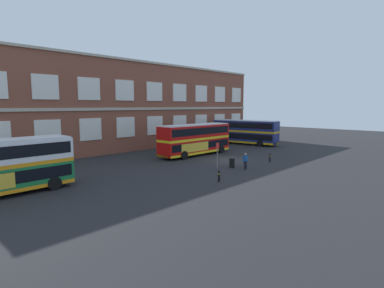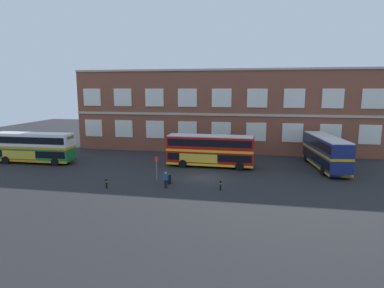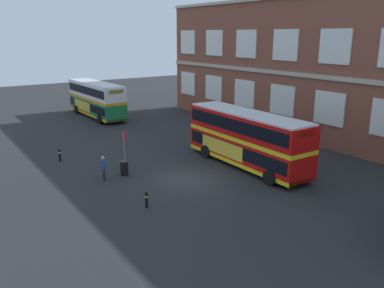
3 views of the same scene
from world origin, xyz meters
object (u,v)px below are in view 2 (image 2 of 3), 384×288
(bus_stand_flag, at_px, (157,166))
(safety_bollard_east, at_px, (106,183))
(double_decker_far, at_px, (326,152))
(double_decker_middle, at_px, (210,150))
(waiting_passenger, at_px, (166,179))
(station_litter_bin, at_px, (169,179))
(double_decker_near, at_px, (33,147))
(safety_bollard_west, at_px, (220,185))

(bus_stand_flag, height_order, safety_bollard_east, bus_stand_flag)
(double_decker_far, height_order, bus_stand_flag, double_decker_far)
(double_decker_middle, distance_m, safety_bollard_east, 14.40)
(double_decker_far, distance_m, waiting_passenger, 21.05)
(station_litter_bin, bearing_deg, double_decker_near, 163.34)
(safety_bollard_east, bearing_deg, double_decker_far, 28.67)
(double_decker_near, distance_m, bus_stand_flag, 19.60)
(double_decker_near, xyz_separation_m, safety_bollard_west, (26.02, -7.40, -1.66))
(double_decker_far, bearing_deg, waiting_passenger, -146.46)
(double_decker_far, height_order, waiting_passenger, double_decker_far)
(double_decker_near, height_order, safety_bollard_west, double_decker_near)
(bus_stand_flag, xyz_separation_m, safety_bollard_west, (7.17, -2.07, -1.14))
(safety_bollard_east, bearing_deg, safety_bollard_west, 7.28)
(station_litter_bin, xyz_separation_m, safety_bollard_east, (-5.74, -2.75, -0.03))
(double_decker_near, height_order, safety_bollard_east, double_decker_near)
(bus_stand_flag, height_order, station_litter_bin, bus_stand_flag)
(station_litter_bin, xyz_separation_m, safety_bollard_west, (5.64, -1.30, -0.03))
(double_decker_middle, distance_m, safety_bollard_west, 10.02)
(safety_bollard_west, bearing_deg, safety_bollard_east, -172.72)
(double_decker_far, height_order, safety_bollard_west, double_decker_far)
(station_litter_bin, relative_size, safety_bollard_east, 1.08)
(waiting_passenger, height_order, station_litter_bin, waiting_passenger)
(double_decker_middle, xyz_separation_m, safety_bollard_east, (-9.08, -11.06, -1.66))
(double_decker_near, height_order, bus_stand_flag, double_decker_near)
(bus_stand_flag, relative_size, safety_bollard_west, 2.84)
(waiting_passenger, distance_m, safety_bollard_west, 5.53)
(double_decker_near, xyz_separation_m, bus_stand_flag, (18.85, -5.33, -0.51))
(double_decker_middle, xyz_separation_m, bus_stand_flag, (-4.86, -7.54, -0.51))
(safety_bollard_west, bearing_deg, station_litter_bin, 167.04)
(bus_stand_flag, bearing_deg, double_decker_near, 164.21)
(safety_bollard_west, distance_m, safety_bollard_east, 11.48)
(safety_bollard_west, bearing_deg, double_decker_middle, 103.51)
(bus_stand_flag, distance_m, safety_bollard_west, 7.55)
(double_decker_middle, xyz_separation_m, waiting_passenger, (-3.20, -9.88, -1.22))
(bus_stand_flag, bearing_deg, safety_bollard_west, -16.08)
(double_decker_far, relative_size, station_litter_bin, 10.91)
(double_decker_middle, height_order, double_decker_far, same)
(bus_stand_flag, bearing_deg, station_litter_bin, -26.69)
(bus_stand_flag, bearing_deg, double_decker_middle, 57.16)
(double_decker_near, xyz_separation_m, station_litter_bin, (20.38, -6.10, -1.63))
(waiting_passenger, xyz_separation_m, safety_bollard_east, (-5.88, -1.18, -0.44))
(double_decker_near, bearing_deg, station_litter_bin, -16.66)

